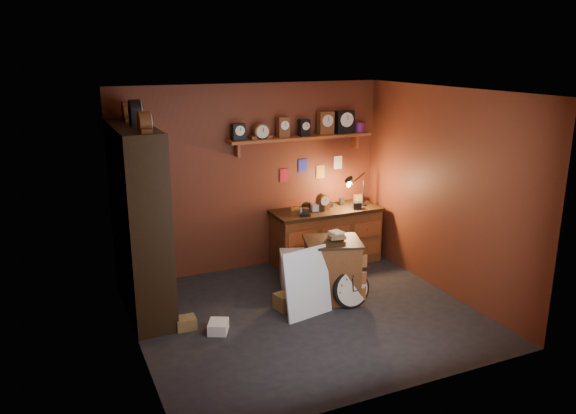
# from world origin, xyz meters

# --- Properties ---
(floor) EXTENTS (4.00, 4.00, 0.00)m
(floor) POSITION_xyz_m (0.00, 0.00, 0.00)
(floor) COLOR black
(floor) RESTS_ON ground
(room_shell) EXTENTS (4.02, 3.62, 2.71)m
(room_shell) POSITION_xyz_m (0.04, 0.11, 1.72)
(room_shell) COLOR #632A17
(room_shell) RESTS_ON ground
(shelving_unit) EXTENTS (0.47, 1.60, 2.58)m
(shelving_unit) POSITION_xyz_m (-1.79, 0.98, 1.25)
(shelving_unit) COLOR black
(shelving_unit) RESTS_ON ground
(workbench) EXTENTS (1.66, 0.66, 1.36)m
(workbench) POSITION_xyz_m (1.05, 1.47, 0.47)
(workbench) COLOR brown
(workbench) RESTS_ON ground
(low_cabinet) EXTENTS (0.85, 0.78, 0.89)m
(low_cabinet) POSITION_xyz_m (0.51, 0.28, 0.43)
(low_cabinet) COLOR brown
(low_cabinet) RESTS_ON ground
(big_round_clock) EXTENTS (0.49, 0.16, 0.49)m
(big_round_clock) POSITION_xyz_m (0.62, -0.02, 0.24)
(big_round_clock) COLOR black
(big_round_clock) RESTS_ON ground
(white_panel) EXTENTS (0.67, 0.30, 0.85)m
(white_panel) POSITION_xyz_m (0.01, -0.01, 0.00)
(white_panel) COLOR silver
(white_panel) RESTS_ON ground
(mini_fridge) EXTENTS (0.55, 0.57, 0.44)m
(mini_fridge) POSITION_xyz_m (0.30, 0.94, 0.22)
(mini_fridge) COLOR silver
(mini_fridge) RESTS_ON ground
(floor_box_a) EXTENTS (0.24, 0.20, 0.14)m
(floor_box_a) POSITION_xyz_m (-1.43, 0.26, 0.07)
(floor_box_a) COLOR olive
(floor_box_a) RESTS_ON ground
(floor_box_b) EXTENTS (0.31, 0.33, 0.13)m
(floor_box_b) POSITION_xyz_m (-1.11, 0.03, 0.06)
(floor_box_b) COLOR white
(floor_box_b) RESTS_ON ground
(floor_box_c) EXTENTS (0.31, 0.27, 0.20)m
(floor_box_c) POSITION_xyz_m (-0.15, 0.27, 0.10)
(floor_box_c) COLOR olive
(floor_box_c) RESTS_ON ground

